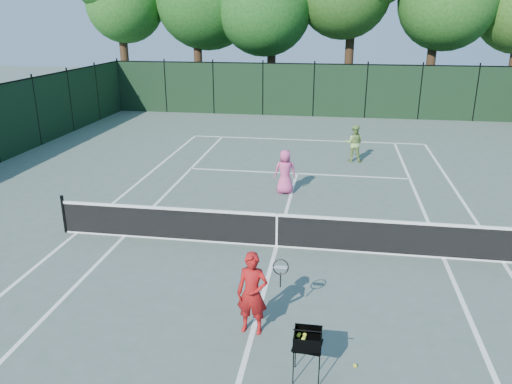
# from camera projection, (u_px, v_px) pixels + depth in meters

# --- Properties ---
(ground) EXTENTS (90.00, 90.00, 0.00)m
(ground) POSITION_uv_depth(u_px,v_px,m) (277.00, 247.00, 12.79)
(ground) COLOR #4C5C53
(ground) RESTS_ON ground
(sideline_doubles_left) EXTENTS (0.10, 23.77, 0.01)m
(sideline_doubles_left) POSITION_uv_depth(u_px,v_px,m) (77.00, 233.00, 13.61)
(sideline_doubles_left) COLOR white
(sideline_doubles_left) RESTS_ON ground
(sideline_doubles_right) EXTENTS (0.10, 23.77, 0.01)m
(sideline_doubles_right) POSITION_uv_depth(u_px,v_px,m) (503.00, 262.00, 11.97)
(sideline_doubles_right) COLOR white
(sideline_doubles_right) RESTS_ON ground
(sideline_singles_left) EXTENTS (0.10, 23.77, 0.01)m
(sideline_singles_left) POSITION_uv_depth(u_px,v_px,m) (125.00, 236.00, 13.40)
(sideline_singles_left) COLOR white
(sideline_singles_left) RESTS_ON ground
(sideline_singles_right) EXTENTS (0.10, 23.77, 0.01)m
(sideline_singles_right) POSITION_uv_depth(u_px,v_px,m) (444.00, 258.00, 12.18)
(sideline_singles_right) COLOR white
(sideline_singles_right) RESTS_ON ground
(baseline_far) EXTENTS (10.97, 0.10, 0.01)m
(baseline_far) POSITION_uv_depth(u_px,v_px,m) (306.00, 140.00, 23.86)
(baseline_far) COLOR white
(baseline_far) RESTS_ON ground
(service_line_far) EXTENTS (8.23, 0.10, 0.01)m
(service_line_far) POSITION_uv_depth(u_px,v_px,m) (297.00, 173.00, 18.75)
(service_line_far) COLOR white
(service_line_far) RESTS_ON ground
(center_service_line) EXTENTS (0.10, 12.80, 0.01)m
(center_service_line) POSITION_uv_depth(u_px,v_px,m) (277.00, 246.00, 12.79)
(center_service_line) COLOR white
(center_service_line) RESTS_ON ground
(tennis_net) EXTENTS (11.69, 0.09, 1.06)m
(tennis_net) POSITION_uv_depth(u_px,v_px,m) (277.00, 230.00, 12.63)
(tennis_net) COLOR black
(tennis_net) RESTS_ON ground
(fence_far) EXTENTS (24.00, 0.05, 3.00)m
(fence_far) POSITION_uv_depth(u_px,v_px,m) (314.00, 91.00, 29.06)
(fence_far) COLOR black
(fence_far) RESTS_ON ground
(coach) EXTENTS (0.94, 0.58, 1.60)m
(coach) POSITION_uv_depth(u_px,v_px,m) (252.00, 293.00, 9.10)
(coach) COLOR #A31212
(coach) RESTS_ON ground
(player_pink) EXTENTS (0.80, 0.61, 1.48)m
(player_pink) POSITION_uv_depth(u_px,v_px,m) (285.00, 172.00, 16.44)
(player_pink) COLOR #D54B85
(player_pink) RESTS_ON ground
(player_green) EXTENTS (0.78, 0.63, 1.50)m
(player_green) POSITION_uv_depth(u_px,v_px,m) (354.00, 143.00, 20.13)
(player_green) COLOR #8AB058
(player_green) RESTS_ON ground
(ball_hopper) EXTENTS (0.50, 0.50, 0.85)m
(ball_hopper) POSITION_uv_depth(u_px,v_px,m) (308.00, 340.00, 7.93)
(ball_hopper) COLOR black
(ball_hopper) RESTS_ON ground
(loose_ball_midcourt) EXTENTS (0.07, 0.07, 0.07)m
(loose_ball_midcourt) POSITION_uv_depth(u_px,v_px,m) (355.00, 366.00, 8.37)
(loose_ball_midcourt) COLOR gold
(loose_ball_midcourt) RESTS_ON ground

